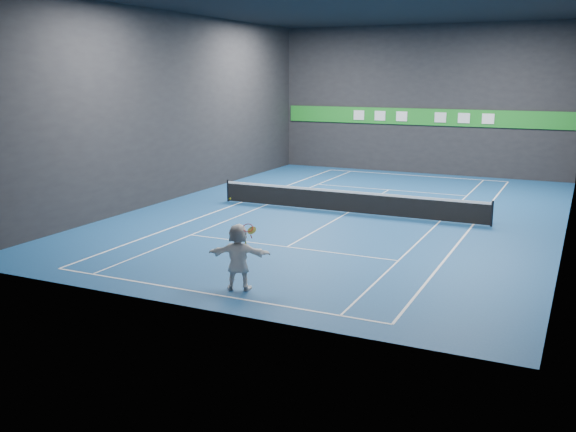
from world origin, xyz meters
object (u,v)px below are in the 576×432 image
at_px(tennis_ball, 230,199).
at_px(tennis_racket, 248,230).
at_px(tennis_net, 348,201).
at_px(player, 238,257).

distance_m(tennis_ball, tennis_racket, 1.02).
height_order(tennis_ball, tennis_net, tennis_ball).
xyz_separation_m(tennis_net, tennis_racket, (1.02, -11.13, 1.24)).
xyz_separation_m(player, tennis_ball, (-0.22, -0.03, 1.68)).
relative_size(tennis_net, tennis_racket, 18.95).
relative_size(player, tennis_racket, 2.96).
bearing_deg(tennis_net, tennis_racket, -84.76).
bearing_deg(tennis_ball, player, 8.36).
relative_size(player, tennis_net, 0.16).
xyz_separation_m(tennis_ball, tennis_net, (-0.50, 11.21, -2.12)).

